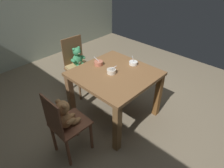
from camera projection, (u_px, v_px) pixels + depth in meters
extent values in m
cube|color=#796B54|center=(114.00, 115.00, 3.03)|extent=(5.20, 5.20, 0.04)
cube|color=brown|center=(115.00, 74.00, 2.61)|extent=(1.00, 1.02, 0.04)
cube|color=brown|center=(117.00, 129.00, 2.29)|extent=(0.08, 0.08, 0.70)
cube|color=brown|center=(158.00, 95.00, 2.82)|extent=(0.08, 0.08, 0.70)
cube|color=brown|center=(71.00, 96.00, 2.81)|extent=(0.08, 0.08, 0.70)
cube|color=brown|center=(113.00, 73.00, 3.34)|extent=(0.08, 0.08, 0.70)
cube|color=brown|center=(81.00, 69.00, 3.27)|extent=(0.43, 0.44, 0.02)
cube|color=brown|center=(73.00, 51.00, 3.25)|extent=(0.37, 0.04, 0.49)
cylinder|color=brown|center=(80.00, 89.00, 3.20)|extent=(0.04, 0.04, 0.44)
cylinder|color=brown|center=(96.00, 81.00, 3.39)|extent=(0.04, 0.04, 0.44)
cylinder|color=brown|center=(68.00, 80.00, 3.41)|extent=(0.04, 0.04, 0.44)
cylinder|color=brown|center=(84.00, 73.00, 3.61)|extent=(0.04, 0.04, 0.44)
cube|color=tan|center=(81.00, 68.00, 3.26)|extent=(0.40, 0.41, 0.04)
ellipsoid|color=#378553|center=(78.00, 60.00, 3.24)|extent=(0.18, 0.16, 0.20)
ellipsoid|color=#C9C08B|center=(79.00, 61.00, 3.21)|extent=(0.10, 0.06, 0.12)
sphere|color=#378553|center=(77.00, 52.00, 3.14)|extent=(0.14, 0.14, 0.14)
ellipsoid|color=#C9C08B|center=(79.00, 53.00, 3.12)|extent=(0.06, 0.05, 0.04)
sphere|color=#378553|center=(74.00, 49.00, 3.10)|extent=(0.05, 0.05, 0.05)
sphere|color=#378553|center=(79.00, 48.00, 3.15)|extent=(0.05, 0.05, 0.05)
ellipsoid|color=#378553|center=(73.00, 61.00, 3.15)|extent=(0.06, 0.12, 0.06)
ellipsoid|color=#378553|center=(83.00, 57.00, 3.26)|extent=(0.06, 0.12, 0.06)
ellipsoid|color=#378553|center=(79.00, 67.00, 3.19)|extent=(0.07, 0.13, 0.06)
ellipsoid|color=#378553|center=(84.00, 65.00, 3.24)|extent=(0.07, 0.13, 0.06)
cube|color=brown|center=(70.00, 124.00, 2.23)|extent=(0.40, 0.37, 0.02)
cube|color=brown|center=(52.00, 117.00, 1.99)|extent=(0.02, 0.33, 0.45)
cylinder|color=brown|center=(91.00, 136.00, 2.38)|extent=(0.04, 0.04, 0.44)
cylinder|color=brown|center=(76.00, 123.00, 2.55)|extent=(0.04, 0.04, 0.44)
cylinder|color=brown|center=(68.00, 153.00, 2.18)|extent=(0.04, 0.04, 0.44)
cylinder|color=brown|center=(54.00, 138.00, 2.35)|extent=(0.04, 0.04, 0.44)
ellipsoid|color=#A27345|center=(64.00, 119.00, 2.13)|extent=(0.16, 0.19, 0.22)
ellipsoid|color=beige|center=(68.00, 118.00, 2.16)|extent=(0.06, 0.10, 0.13)
sphere|color=#A27345|center=(62.00, 108.00, 2.04)|extent=(0.15, 0.15, 0.15)
ellipsoid|color=beige|center=(67.00, 106.00, 2.08)|extent=(0.05, 0.06, 0.04)
sphere|color=#A27345|center=(64.00, 106.00, 1.97)|extent=(0.06, 0.06, 0.06)
sphere|color=#A27345|center=(58.00, 102.00, 2.03)|extent=(0.06, 0.06, 0.06)
ellipsoid|color=#A27345|center=(71.00, 121.00, 2.06)|extent=(0.12, 0.06, 0.06)
ellipsoid|color=#A27345|center=(60.00, 112.00, 2.18)|extent=(0.12, 0.06, 0.06)
ellipsoid|color=#A27345|center=(76.00, 121.00, 2.20)|extent=(0.14, 0.07, 0.07)
ellipsoid|color=#A27345|center=(70.00, 117.00, 2.26)|extent=(0.14, 0.07, 0.07)
cylinder|color=beige|center=(111.00, 71.00, 2.57)|extent=(0.12, 0.12, 0.06)
cylinder|color=beige|center=(111.00, 73.00, 2.58)|extent=(0.07, 0.07, 0.01)
cylinder|color=#CDB48C|center=(111.00, 70.00, 2.55)|extent=(0.10, 0.10, 0.01)
cylinder|color=#BCBCC1|center=(114.00, 67.00, 2.53)|extent=(0.06, 0.07, 0.06)
ellipsoid|color=#BCBCC1|center=(111.00, 70.00, 2.56)|extent=(0.04, 0.04, 0.01)
cylinder|color=#BE6B51|center=(98.00, 63.00, 2.75)|extent=(0.12, 0.12, 0.06)
cylinder|color=#BE6B51|center=(98.00, 65.00, 2.77)|extent=(0.07, 0.07, 0.01)
cylinder|color=beige|center=(98.00, 62.00, 2.74)|extent=(0.10, 0.10, 0.01)
cylinder|color=#BCBCC1|center=(96.00, 59.00, 2.73)|extent=(0.04, 0.08, 0.06)
ellipsoid|color=#BCBCC1|center=(99.00, 62.00, 2.74)|extent=(0.03, 0.04, 0.01)
cylinder|color=silver|center=(133.00, 63.00, 2.77)|extent=(0.12, 0.12, 0.05)
cylinder|color=silver|center=(133.00, 64.00, 2.78)|extent=(0.07, 0.07, 0.01)
cylinder|color=#D1AD92|center=(133.00, 62.00, 2.76)|extent=(0.10, 0.10, 0.01)
cylinder|color=#BCBCC1|center=(133.00, 59.00, 2.76)|extent=(0.06, 0.07, 0.06)
ellipsoid|color=#BCBCC1|center=(134.00, 62.00, 2.76)|extent=(0.04, 0.04, 0.01)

